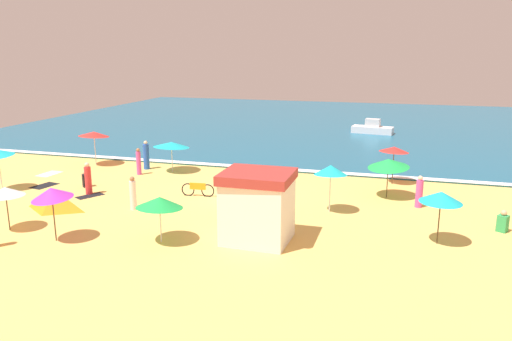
{
  "coord_description": "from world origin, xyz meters",
  "views": [
    {
      "loc": [
        8.09,
        -24.24,
        7.64
      ],
      "look_at": [
        0.16,
        2.69,
        0.8
      ],
      "focal_mm": 34.85,
      "sensor_mm": 36.0,
      "label": 1
    }
  ],
  "objects_px": {
    "beach_umbrella_2": "(389,163)",
    "beachgoer_9": "(146,156)",
    "beachgoer_1": "(139,162)",
    "small_boat_0": "(373,128)",
    "beach_tent": "(56,200)",
    "beachgoer_10": "(133,194)",
    "beach_umbrella_7": "(160,202)",
    "parked_bicycle": "(198,189)",
    "beachgoer_2": "(86,179)",
    "beach_umbrella_4": "(441,197)",
    "beach_umbrella_6": "(331,170)",
    "beach_umbrella_3": "(52,193)",
    "beach_umbrella_0": "(394,149)",
    "beachgoer_5": "(419,193)",
    "beachgoer_4": "(503,222)",
    "lifeguard_cabana": "(257,206)",
    "beach_umbrella_8": "(5,191)",
    "beachgoer_3": "(88,179)",
    "beach_umbrella_9": "(94,134)",
    "beach_umbrella_5": "(171,145)"
  },
  "relations": [
    {
      "from": "beach_tent",
      "to": "beachgoer_1",
      "type": "xyz_separation_m",
      "value": [
        0.38,
        7.45,
        0.31
      ]
    },
    {
      "from": "small_boat_0",
      "to": "beach_umbrella_7",
      "type": "bearing_deg",
      "value": -102.5
    },
    {
      "from": "beach_umbrella_8",
      "to": "beachgoer_1",
      "type": "bearing_deg",
      "value": 87.37
    },
    {
      "from": "beach_umbrella_6",
      "to": "beachgoer_3",
      "type": "relative_size",
      "value": 1.36
    },
    {
      "from": "lifeguard_cabana",
      "to": "small_boat_0",
      "type": "distance_m",
      "value": 28.52
    },
    {
      "from": "lifeguard_cabana",
      "to": "beachgoer_5",
      "type": "xyz_separation_m",
      "value": [
        6.46,
        6.52,
        -0.72
      ]
    },
    {
      "from": "beach_tent",
      "to": "beachgoer_10",
      "type": "xyz_separation_m",
      "value": [
        3.65,
        1.09,
        0.29
      ]
    },
    {
      "from": "beach_umbrella_0",
      "to": "beach_umbrella_6",
      "type": "relative_size",
      "value": 1.0
    },
    {
      "from": "parked_bicycle",
      "to": "beachgoer_9",
      "type": "relative_size",
      "value": 0.96
    },
    {
      "from": "beach_umbrella_7",
      "to": "small_boat_0",
      "type": "relative_size",
      "value": 0.64
    },
    {
      "from": "beach_umbrella_5",
      "to": "beachgoer_2",
      "type": "relative_size",
      "value": 3.26
    },
    {
      "from": "parked_bicycle",
      "to": "beachgoer_9",
      "type": "height_order",
      "value": "beachgoer_9"
    },
    {
      "from": "beach_umbrella_4",
      "to": "parked_bicycle",
      "type": "bearing_deg",
      "value": 163.76
    },
    {
      "from": "beach_umbrella_7",
      "to": "beachgoer_4",
      "type": "distance_m",
      "value": 14.6
    },
    {
      "from": "lifeguard_cabana",
      "to": "beachgoer_10",
      "type": "bearing_deg",
      "value": 162.56
    },
    {
      "from": "beach_umbrella_0",
      "to": "small_boat_0",
      "type": "relative_size",
      "value": 0.62
    },
    {
      "from": "beach_umbrella_7",
      "to": "beachgoer_1",
      "type": "distance_m",
      "value": 11.83
    },
    {
      "from": "parked_bicycle",
      "to": "beachgoer_4",
      "type": "distance_m",
      "value": 14.74
    },
    {
      "from": "beach_umbrella_7",
      "to": "beachgoer_2",
      "type": "relative_size",
      "value": 2.53
    },
    {
      "from": "beachgoer_2",
      "to": "beach_tent",
      "type": "bearing_deg",
      "value": -74.9
    },
    {
      "from": "beach_umbrella_6",
      "to": "beach_umbrella_5",
      "type": "bearing_deg",
      "value": 153.91
    },
    {
      "from": "beach_tent",
      "to": "beachgoer_5",
      "type": "relative_size",
      "value": 1.49
    },
    {
      "from": "lifeguard_cabana",
      "to": "beach_umbrella_6",
      "type": "relative_size",
      "value": 1.21
    },
    {
      "from": "lifeguard_cabana",
      "to": "small_boat_0",
      "type": "bearing_deg",
      "value": 84.26
    },
    {
      "from": "beach_umbrella_6",
      "to": "beachgoer_5",
      "type": "xyz_separation_m",
      "value": [
        4.15,
        2.01,
        -1.33
      ]
    },
    {
      "from": "beachgoer_1",
      "to": "beachgoer_10",
      "type": "height_order",
      "value": "beachgoer_1"
    },
    {
      "from": "beachgoer_2",
      "to": "small_boat_0",
      "type": "distance_m",
      "value": 27.42
    },
    {
      "from": "beach_umbrella_6",
      "to": "beach_tent",
      "type": "relative_size",
      "value": 0.99
    },
    {
      "from": "beach_umbrella_8",
      "to": "beachgoer_5",
      "type": "relative_size",
      "value": 1.2
    },
    {
      "from": "beachgoer_4",
      "to": "beach_umbrella_3",
      "type": "bearing_deg",
      "value": -160.4
    },
    {
      "from": "beach_tent",
      "to": "beachgoer_9",
      "type": "height_order",
      "value": "beachgoer_9"
    },
    {
      "from": "beach_umbrella_3",
      "to": "beach_umbrella_9",
      "type": "distance_m",
      "value": 14.07
    },
    {
      "from": "beach_umbrella_3",
      "to": "beachgoer_4",
      "type": "bearing_deg",
      "value": 19.6
    },
    {
      "from": "beach_umbrella_8",
      "to": "beachgoer_5",
      "type": "distance_m",
      "value": 19.15
    },
    {
      "from": "beach_umbrella_4",
      "to": "beach_umbrella_6",
      "type": "distance_m",
      "value": 5.54
    },
    {
      "from": "beachgoer_1",
      "to": "beachgoer_4",
      "type": "relative_size",
      "value": 1.73
    },
    {
      "from": "beach_umbrella_5",
      "to": "beachgoer_10",
      "type": "height_order",
      "value": "beach_umbrella_5"
    },
    {
      "from": "beachgoer_1",
      "to": "small_boat_0",
      "type": "height_order",
      "value": "beachgoer_1"
    },
    {
      "from": "beach_umbrella_2",
      "to": "beachgoer_9",
      "type": "relative_size",
      "value": 1.6
    },
    {
      "from": "beach_umbrella_3",
      "to": "parked_bicycle",
      "type": "relative_size",
      "value": 1.28
    },
    {
      "from": "beach_umbrella_7",
      "to": "parked_bicycle",
      "type": "height_order",
      "value": "beach_umbrella_7"
    },
    {
      "from": "beachgoer_5",
      "to": "beach_umbrella_2",
      "type": "bearing_deg",
      "value": 140.56
    },
    {
      "from": "beach_umbrella_3",
      "to": "beach_umbrella_4",
      "type": "xyz_separation_m",
      "value": [
        15.02,
        4.09,
        -0.06
      ]
    },
    {
      "from": "beach_umbrella_0",
      "to": "beach_umbrella_7",
      "type": "height_order",
      "value": "beach_umbrella_0"
    },
    {
      "from": "beach_umbrella_2",
      "to": "beachgoer_1",
      "type": "bearing_deg",
      "value": 177.26
    },
    {
      "from": "parked_bicycle",
      "to": "beach_umbrella_8",
      "type": "bearing_deg",
      "value": -129.87
    },
    {
      "from": "beachgoer_1",
      "to": "beachgoer_2",
      "type": "distance_m",
      "value": 3.75
    },
    {
      "from": "beach_umbrella_6",
      "to": "beachgoer_10",
      "type": "bearing_deg",
      "value": -165.96
    },
    {
      "from": "beach_umbrella_4",
      "to": "beach_umbrella_7",
      "type": "xyz_separation_m",
      "value": [
        -10.8,
        -2.99,
        -0.27
      ]
    },
    {
      "from": "beach_tent",
      "to": "beachgoer_4",
      "type": "relative_size",
      "value": 2.48
    }
  ]
}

